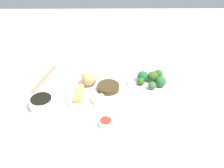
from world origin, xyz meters
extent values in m
cube|color=white|center=(0.00, 0.00, 0.01)|extent=(2.20, 2.20, 0.02)
cylinder|color=white|center=(-0.03, 0.00, 0.03)|extent=(0.27, 0.27, 0.02)
sphere|color=tan|center=(0.04, 0.03, 0.07)|extent=(0.08, 0.08, 0.08)
cube|color=gold|center=(-0.05, 0.07, 0.05)|extent=(0.11, 0.04, 0.03)
cube|color=beige|center=(-0.10, -0.02, 0.04)|extent=(0.08, 0.08, 0.01)
cylinder|color=#3E2F18|center=(-0.01, -0.06, 0.05)|extent=(0.10, 0.10, 0.02)
cylinder|color=white|center=(0.06, -0.27, 0.03)|extent=(0.23, 0.23, 0.01)
sphere|color=#33591E|center=(0.06, -0.28, 0.06)|extent=(0.05, 0.05, 0.05)
sphere|color=#326232|center=(0.00, -0.27, 0.05)|extent=(0.04, 0.04, 0.04)
sphere|color=#1E5F2E|center=(0.06, -0.23, 0.06)|extent=(0.05, 0.05, 0.05)
sphere|color=#2B571A|center=(0.09, -0.31, 0.06)|extent=(0.05, 0.05, 0.05)
sphere|color=#265F33|center=(0.02, -0.31, 0.06)|extent=(0.05, 0.05, 0.05)
sphere|color=#286120|center=(0.03, -0.22, 0.05)|extent=(0.04, 0.04, 0.04)
cylinder|color=white|center=(-0.11, 0.23, 0.04)|extent=(0.11, 0.11, 0.04)
cylinder|color=black|center=(-0.11, 0.23, 0.06)|extent=(0.09, 0.09, 0.00)
cylinder|color=white|center=(-0.23, -0.05, 0.03)|extent=(0.06, 0.06, 0.02)
cylinder|color=red|center=(-0.23, -0.05, 0.05)|extent=(0.05, 0.05, 0.00)
cube|color=#A07055|center=(0.10, 0.26, 0.02)|extent=(0.23, 0.09, 0.01)
camera|label=1|loc=(-0.99, -0.07, 0.78)|focal=42.20mm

